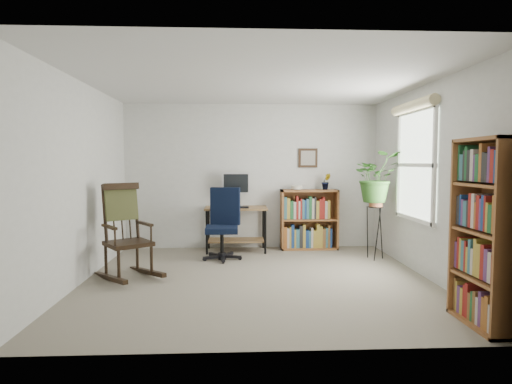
{
  "coord_description": "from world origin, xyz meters",
  "views": [
    {
      "loc": [
        -0.26,
        -5.15,
        1.44
      ],
      "look_at": [
        0.0,
        0.4,
        1.05
      ],
      "focal_mm": 30.0,
      "sensor_mm": 36.0,
      "label": 1
    }
  ],
  "objects": [
    {
      "name": "floor",
      "position": [
        0.0,
        0.0,
        0.0
      ],
      "size": [
        4.2,
        4.0,
        0.0
      ],
      "primitive_type": "cube",
      "color": "gray",
      "rests_on": "ground"
    },
    {
      "name": "ceiling",
      "position": [
        0.0,
        0.0,
        2.4
      ],
      "size": [
        4.2,
        4.0,
        0.0
      ],
      "primitive_type": "cube",
      "color": "silver",
      "rests_on": "ground"
    },
    {
      "name": "wall_back",
      "position": [
        0.0,
        2.0,
        1.2
      ],
      "size": [
        4.2,
        0.0,
        2.4
      ],
      "primitive_type": "cube",
      "color": "silver",
      "rests_on": "ground"
    },
    {
      "name": "wall_front",
      "position": [
        0.0,
        -2.0,
        1.2
      ],
      "size": [
        4.2,
        0.0,
        2.4
      ],
      "primitive_type": "cube",
      "color": "silver",
      "rests_on": "ground"
    },
    {
      "name": "wall_left",
      "position": [
        -2.1,
        0.0,
        1.2
      ],
      "size": [
        0.0,
        4.0,
        2.4
      ],
      "primitive_type": "cube",
      "color": "silver",
      "rests_on": "ground"
    },
    {
      "name": "wall_right",
      "position": [
        2.1,
        0.0,
        1.2
      ],
      "size": [
        0.0,
        4.0,
        2.4
      ],
      "primitive_type": "cube",
      "color": "silver",
      "rests_on": "ground"
    },
    {
      "name": "window",
      "position": [
        2.06,
        0.3,
        1.4
      ],
      "size": [
        0.12,
        1.2,
        1.5
      ],
      "primitive_type": null,
      "color": "white",
      "rests_on": "wall_right"
    },
    {
      "name": "desk",
      "position": [
        -0.26,
        1.7,
        0.36
      ],
      "size": [
        0.99,
        0.55,
        0.72
      ],
      "primitive_type": null,
      "color": "olive",
      "rests_on": "floor"
    },
    {
      "name": "monitor",
      "position": [
        -0.26,
        1.84,
        1.0
      ],
      "size": [
        0.46,
        0.16,
        0.56
      ],
      "primitive_type": null,
      "color": "silver",
      "rests_on": "desk"
    },
    {
      "name": "keyboard",
      "position": [
        -0.26,
        1.58,
        0.73
      ],
      "size": [
        0.4,
        0.15,
        0.02
      ],
      "primitive_type": "cube",
      "color": "black",
      "rests_on": "desk"
    },
    {
      "name": "office_chair",
      "position": [
        -0.47,
        1.11,
        0.54
      ],
      "size": [
        0.7,
        0.7,
        1.07
      ],
      "primitive_type": null,
      "rotation": [
        0.0,
        0.0,
        -0.22
      ],
      "color": "black",
      "rests_on": "floor"
    },
    {
      "name": "rocking_chair",
      "position": [
        -1.59,
        0.15,
        0.6
      ],
      "size": [
        1.1,
        1.2,
        1.19
      ],
      "primitive_type": null,
      "rotation": [
        0.0,
        0.0,
        0.63
      ],
      "color": "black",
      "rests_on": "floor"
    },
    {
      "name": "low_bookshelf",
      "position": [
        0.95,
        1.82,
        0.49
      ],
      "size": [
        0.93,
        0.31,
        0.99
      ],
      "primitive_type": null,
      "color": "#935A30",
      "rests_on": "floor"
    },
    {
      "name": "tall_bookshelf",
      "position": [
        1.92,
        -1.57,
        0.83
      ],
      "size": [
        0.31,
        0.72,
        1.65
      ],
      "primitive_type": null,
      "color": "#935A30",
      "rests_on": "floor"
    },
    {
      "name": "plant_stand",
      "position": [
        1.8,
        1.03,
        0.46
      ],
      "size": [
        0.27,
        0.27,
        0.92
      ],
      "primitive_type": null,
      "rotation": [
        0.0,
        0.0,
        -0.06
      ],
      "color": "black",
      "rests_on": "floor"
    },
    {
      "name": "spider_plant",
      "position": [
        1.8,
        1.03,
        1.58
      ],
      "size": [
        1.69,
        1.88,
        1.47
      ],
      "primitive_type": "imported",
      "color": "#2C5C20",
      "rests_on": "plant_stand"
    },
    {
      "name": "potted_plant_small",
      "position": [
        1.23,
        1.83,
        1.04
      ],
      "size": [
        0.13,
        0.24,
        0.11
      ],
      "primitive_type": "imported",
      "color": "#2C5C20",
      "rests_on": "low_bookshelf"
    },
    {
      "name": "framed_picture",
      "position": [
        0.95,
        1.97,
        1.51
      ],
      "size": [
        0.32,
        0.04,
        0.32
      ],
      "primitive_type": null,
      "color": "black",
      "rests_on": "wall_back"
    }
  ]
}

